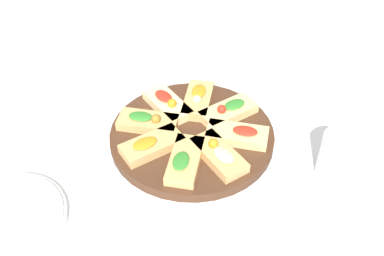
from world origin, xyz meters
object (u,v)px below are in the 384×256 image
Objects in this scene: water_glass at (341,157)px; plate_right at (192,41)px; serving_board at (192,135)px; napkin_stack at (295,88)px; plate_left at (1,220)px.

plate_right is at bearing 38.14° from water_glass.
napkin_stack is at bearing -47.07° from serving_board.
water_glass is 0.87× the size of napkin_stack.
water_glass is at bearing -141.86° from plate_right.
plate_right is (0.62, -0.24, -0.00)m from plate_left.
napkin_stack is (0.45, -0.50, -0.00)m from plate_left.
plate_left is 0.86× the size of plate_right.
plate_right is at bearing 8.18° from serving_board.
plate_right reaches higher than napkin_stack.
water_glass is at bearing -71.32° from plate_left.
serving_board is 0.29m from napkin_stack.
napkin_stack is (0.20, -0.21, -0.01)m from serving_board.
serving_board is 0.29m from water_glass.
serving_board reaches higher than napkin_stack.
plate_right is at bearing -20.87° from plate_left.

